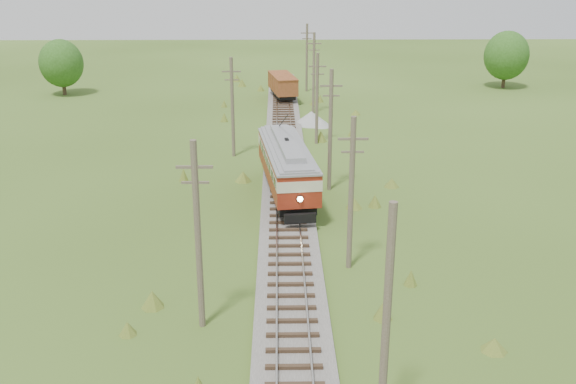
{
  "coord_description": "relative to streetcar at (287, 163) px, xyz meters",
  "views": [
    {
      "loc": [
        -0.61,
        -14.24,
        16.06
      ],
      "look_at": [
        0.0,
        23.59,
        2.48
      ],
      "focal_mm": 40.0,
      "sensor_mm": 36.0,
      "label": 1
    }
  ],
  "objects": [
    {
      "name": "railbed_main",
      "position": [
        -0.0,
        4.76,
        -2.45
      ],
      "size": [
        3.6,
        96.0,
        0.57
      ],
      "color": "#605B54",
      "rests_on": "ground"
    },
    {
      "name": "utility_pole_r_6",
      "position": [
        3.2,
        40.76,
        1.83
      ],
      "size": [
        1.6,
        0.3,
        8.7
      ],
      "color": "brown",
      "rests_on": "ground"
    },
    {
      "name": "utility_pole_l_b",
      "position": [
        -4.5,
        10.76,
        1.78
      ],
      "size": [
        1.6,
        0.3,
        8.6
      ],
      "color": "brown",
      "rests_on": "ground"
    },
    {
      "name": "utility_pole_r_3",
      "position": [
        3.2,
        1.76,
        1.98
      ],
      "size": [
        1.6,
        0.3,
        9.0
      ],
      "color": "brown",
      "rests_on": "ground"
    },
    {
      "name": "utility_pole_r_5",
      "position": [
        3.4,
        27.76,
        1.93
      ],
      "size": [
        1.6,
        0.3,
        8.9
      ],
      "color": "brown",
      "rests_on": "ground"
    },
    {
      "name": "tree_mid_b",
      "position": [
        30.0,
        42.76,
        1.69
      ],
      "size": [
        5.88,
        5.88,
        7.57
      ],
      "color": "#38281C",
      "rests_on": "ground"
    },
    {
      "name": "streetcar",
      "position": [
        0.0,
        0.0,
        0.0
      ],
      "size": [
        4.36,
        12.58,
        5.7
      ],
      "rotation": [
        0.0,
        0.0,
        0.12
      ],
      "color": "black",
      "rests_on": "ground"
    },
    {
      "name": "utility_pole_r_4",
      "position": [
        3.0,
        14.76,
        1.68
      ],
      "size": [
        1.6,
        0.3,
        8.4
      ],
      "color": "brown",
      "rests_on": "ground"
    },
    {
      "name": "utility_pole_r_1",
      "position": [
        3.1,
        -24.24,
        1.76
      ],
      "size": [
        0.3,
        0.3,
        8.8
      ],
      "color": "brown",
      "rests_on": "ground"
    },
    {
      "name": "gondola",
      "position": [
        -0.0,
        34.96,
        -0.71
      ],
      "size": [
        3.76,
        7.97,
        2.54
      ],
      "rotation": [
        0.0,
        0.0,
        0.17
      ],
      "color": "black",
      "rests_on": "ground"
    },
    {
      "name": "tree_mid_a",
      "position": [
        -28.0,
        38.76,
        1.38
      ],
      "size": [
        5.46,
        5.46,
        7.03
      ],
      "color": "#38281C",
      "rests_on": "ground"
    },
    {
      "name": "utility_pole_l_a",
      "position": [
        -4.2,
        -17.24,
        1.98
      ],
      "size": [
        1.6,
        0.3,
        9.0
      ],
      "color": "brown",
      "rests_on": "ground"
    },
    {
      "name": "gravel_pile",
      "position": [
        3.04,
        22.22,
        -2.0
      ],
      "size": [
        3.78,
        4.01,
        1.37
      ],
      "color": "gray",
      "rests_on": "ground"
    },
    {
      "name": "utility_pole_r_2",
      "position": [
        3.3,
        -11.24,
        1.78
      ],
      "size": [
        1.6,
        0.3,
        8.6
      ],
      "color": "brown",
      "rests_on": "ground"
    }
  ]
}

